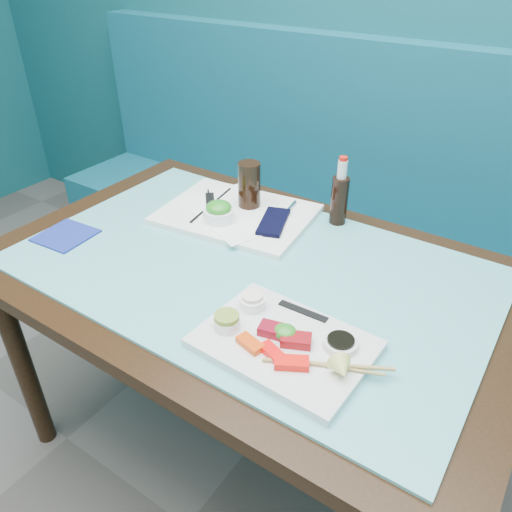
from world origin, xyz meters
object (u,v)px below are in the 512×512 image
Objects in this scene: blue_napkin at (66,235)px; cola_bottle_body at (339,201)px; sashimi_plate at (284,344)px; cola_glass at (249,185)px; dining_table at (249,293)px; booth_bench at (363,249)px; seaweed_bowl at (219,215)px; serving_tray at (237,214)px.

cola_bottle_body is at bearing 40.17° from blue_napkin.
cola_glass reaches higher than sashimi_plate.
cola_glass reaches higher than blue_napkin.
cola_bottle_body reaches higher than dining_table.
sashimi_plate is (0.24, -1.05, 0.39)m from booth_bench.
dining_table is at bearing -32.77° from seaweed_bowl.
sashimi_plate is at bearing -41.72° from dining_table.
seaweed_bowl reaches higher than blue_napkin.
sashimi_plate reaches higher than serving_tray.
cola_glass reaches higher than serving_tray.
serving_tray is at bearing -100.30° from cola_glass.
cola_glass is at bearing -161.62° from cola_bottle_body.
serving_tray is at bearing 82.41° from seaweed_bowl.
sashimi_plate is at bearing -37.95° from seaweed_bowl.
cola_bottle_body reaches higher than serving_tray.
serving_tray is at bearing -106.33° from booth_bench.
blue_napkin is at bearing -139.83° from cola_bottle_body.
cola_bottle_body is 1.00× the size of blue_napkin.
seaweed_bowl is at bearing -104.51° from serving_tray.
serving_tray is (-0.19, -0.64, 0.39)m from booth_bench.
seaweed_bowl is at bearing 42.35° from blue_napkin.
cola_glass is (0.01, 0.05, 0.08)m from serving_tray.
booth_bench is 0.89m from dining_table.
booth_bench is 8.43× the size of sashimi_plate.
cola_glass is 0.56m from blue_napkin.
sashimi_plate is 0.79× the size of serving_tray.
seaweed_bowl is at bearing -98.75° from cola_glass.
blue_napkin is (-0.33, -0.30, -0.03)m from seaweed_bowl.
booth_bench reaches higher than dining_table.
dining_table is 0.29m from serving_tray.
sashimi_plate is 2.45× the size of cola_bottle_body.
cola_glass is at bearing 50.90° from blue_napkin.
blue_napkin is (-0.53, -0.17, 0.09)m from dining_table.
cola_bottle_body reaches higher than blue_napkin.
seaweed_bowl is at bearing 147.23° from dining_table.
seaweed_bowl is at bearing -105.44° from booth_bench.
sashimi_plate is 0.63m from cola_glass.
cola_bottle_body is (-0.15, 0.56, 0.06)m from sashimi_plate.
cola_bottle_body is at bearing 107.46° from sashimi_plate.
cola_glass is 0.99× the size of cola_bottle_body.
cola_glass is (-0.18, 0.26, 0.18)m from dining_table.
serving_tray is 3.13× the size of cola_glass.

